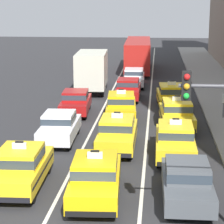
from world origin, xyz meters
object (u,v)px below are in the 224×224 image
sedan_left_third (76,101)px  bus_center_sixth (138,54)px  taxi_left_nearest (21,166)px  taxi_right_second (175,140)px  taxi_center_third (121,106)px  sedan_center_fourth (128,88)px  sedan_right_nearest (187,181)px  sedan_center_fifth (134,77)px  taxi_center_second (117,132)px  box_truck_left_fourth (92,70)px  taxi_right_fourth (171,96)px  taxi_right_third (177,113)px  sedan_left_second (59,126)px  taxi_center_nearest (95,177)px

sedan_left_third → bus_center_sixth: (3.24, 19.60, 0.97)m
taxi_left_nearest → taxi_right_second: 7.59m
taxi_right_second → taxi_center_third: bearing=113.9°
sedan_center_fourth → sedan_right_nearest: same height
taxi_left_nearest → taxi_center_third: size_ratio=0.99×
taxi_left_nearest → sedan_left_third: (0.04, 12.48, -0.03)m
sedan_left_third → sedan_center_fifth: same height
taxi_center_second → taxi_right_second: same height
taxi_left_nearest → sedan_center_fourth: bearing=79.6°
sedan_center_fourth → bus_center_sixth: (0.10, 14.69, 0.97)m
sedan_center_fifth → bus_center_sixth: size_ratio=0.39×
taxi_left_nearest → bus_center_sixth: 32.27m
taxi_center_third → box_truck_left_fourth: bearing=108.6°
box_truck_left_fourth → taxi_right_second: 17.42m
taxi_left_nearest → sedan_center_fifth: (3.34, 22.80, -0.03)m
box_truck_left_fourth → taxi_right_second: box_truck_left_fourth is taller
taxi_right_second → taxi_right_fourth: same height
taxi_right_third → taxi_right_fourth: 5.14m
sedan_left_third → taxi_right_third: (6.49, -2.81, 0.03)m
bus_center_sixth → sedan_right_nearest: size_ratio=2.60×
taxi_center_third → sedan_right_nearest: size_ratio=1.08×
sedan_center_fourth → sedan_left_second: bearing=-104.9°
sedan_center_fourth → box_truck_left_fourth: bearing=135.0°
sedan_left_third → taxi_center_second: (3.37, -7.20, 0.03)m
taxi_center_second → sedan_center_fifth: 17.51m
taxi_center_nearest → taxi_left_nearest: bearing=164.8°
taxi_left_nearest → sedan_right_nearest: taxi_left_nearest is taller
sedan_left_second → taxi_center_nearest: taxi_center_nearest is taller
sedan_center_fourth → taxi_right_third: bearing=-66.6°
taxi_right_second → sedan_left_second: bearing=161.2°
sedan_left_third → sedan_right_nearest: size_ratio=1.02×
sedan_right_nearest → taxi_right_fourth: taxi_right_fourth is taller
taxi_left_nearest → box_truck_left_fourth: bearing=89.9°
taxi_center_third → taxi_right_third: size_ratio=1.00×
sedan_left_second → bus_center_sixth: bearing=83.3°
taxi_right_second → taxi_right_fourth: 10.52m
sedan_left_second → bus_center_sixth: 25.95m
sedan_left_third → taxi_center_nearest: size_ratio=0.95×
box_truck_left_fourth → bus_center_sixth: box_truck_left_fourth is taller
taxi_center_third → taxi_right_fourth: size_ratio=1.00×
taxi_center_nearest → taxi_center_second: size_ratio=1.02×
taxi_center_third → taxi_right_third: (3.40, -1.69, 0.00)m
taxi_center_nearest → taxi_right_fourth: same height
taxi_center_second → sedan_center_fourth: size_ratio=1.06×
bus_center_sixth → taxi_right_second: (2.98, -27.80, -0.94)m
taxi_left_nearest → bus_center_sixth: bearing=84.2°
box_truck_left_fourth → sedan_left_second: bearing=-89.2°
taxi_center_second → bus_center_sixth: (-0.13, 26.80, 0.94)m
sedan_left_second → taxi_right_third: (6.29, 3.34, 0.03)m
sedan_left_second → taxi_center_nearest: 7.74m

